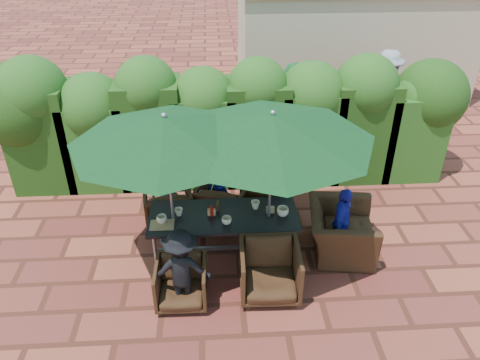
{
  "coord_description": "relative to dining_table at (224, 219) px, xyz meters",
  "views": [
    {
      "loc": [
        -0.32,
        -5.75,
        4.88
      ],
      "look_at": [
        0.06,
        0.4,
        1.1
      ],
      "focal_mm": 35.0,
      "sensor_mm": 36.0,
      "label": 1
    }
  ],
  "objects": [
    {
      "name": "ground",
      "position": [
        0.22,
        0.03,
        -0.67
      ],
      "size": [
        80.0,
        80.0,
        0.0
      ],
      "primitive_type": "plane",
      "color": "brown",
      "rests_on": "ground"
    },
    {
      "name": "dining_table",
      "position": [
        0.0,
        0.0,
        0.0
      ],
      "size": [
        2.24,
        0.9,
        0.75
      ],
      "color": "black",
      "rests_on": "ground"
    },
    {
      "name": "umbrella_left",
      "position": [
        -0.75,
        -0.06,
        1.54
      ],
      "size": [
        2.63,
        2.63,
        2.46
      ],
      "color": "gray",
      "rests_on": "ground"
    },
    {
      "name": "umbrella_right",
      "position": [
        0.68,
        -0.07,
        1.54
      ],
      "size": [
        2.85,
        2.85,
        2.46
      ],
      "color": "gray",
      "rests_on": "ground"
    },
    {
      "name": "chair_far_left",
      "position": [
        -0.92,
        0.87,
        -0.27
      ],
      "size": [
        0.89,
        0.85,
        0.81
      ],
      "primitive_type": "imported",
      "rotation": [
        0.0,
        0.0,
        3.29
      ],
      "color": "black",
      "rests_on": "ground"
    },
    {
      "name": "chair_far_mid",
      "position": [
        0.02,
        0.91,
        -0.26
      ],
      "size": [
        1.01,
        0.98,
        0.84
      ],
      "primitive_type": "imported",
      "rotation": [
        0.0,
        0.0,
        2.82
      ],
      "color": "black",
      "rests_on": "ground"
    },
    {
      "name": "chair_far_right",
      "position": [
        0.78,
        1.05,
        -0.28
      ],
      "size": [
        0.95,
        0.92,
        0.8
      ],
      "primitive_type": "imported",
      "rotation": [
        0.0,
        0.0,
        2.84
      ],
      "color": "black",
      "rests_on": "ground"
    },
    {
      "name": "chair_near_left",
      "position": [
        -0.61,
        -0.95,
        -0.32
      ],
      "size": [
        0.7,
        0.66,
        0.71
      ],
      "primitive_type": "imported",
      "rotation": [
        0.0,
        0.0,
        -0.02
      ],
      "color": "black",
      "rests_on": "ground"
    },
    {
      "name": "chair_near_right",
      "position": [
        0.61,
        -0.86,
        -0.25
      ],
      "size": [
        0.85,
        0.8,
        0.85
      ],
      "primitive_type": "imported",
      "rotation": [
        0.0,
        0.0,
        -0.03
      ],
      "color": "black",
      "rests_on": "ground"
    },
    {
      "name": "chair_end_right",
      "position": [
        1.83,
        -0.02,
        -0.17
      ],
      "size": [
        0.9,
        1.24,
        1.01
      ],
      "primitive_type": "imported",
      "rotation": [
        0.0,
        0.0,
        1.43
      ],
      "color": "black",
      "rests_on": "ground"
    },
    {
      "name": "adult_far_left",
      "position": [
        -0.9,
        0.99,
        -0.02
      ],
      "size": [
        0.74,
        0.59,
        1.31
      ],
      "primitive_type": "imported",
      "rotation": [
        0.0,
        0.0,
        0.36
      ],
      "color": "white",
      "rests_on": "ground"
    },
    {
      "name": "adult_far_mid",
      "position": [
        -0.04,
        1.05,
        -0.11
      ],
      "size": [
        0.44,
        0.37,
        1.13
      ],
      "primitive_type": "imported",
      "rotation": [
        0.0,
        0.0,
        -0.11
      ],
      "color": "#1E20A2",
      "rests_on": "ground"
    },
    {
      "name": "adult_far_right",
      "position": [
        0.93,
        0.94,
        -0.0
      ],
      "size": [
        0.74,
        0.61,
        1.34
      ],
      "primitive_type": "imported",
      "rotation": [
        0.0,
        0.0,
        -0.38
      ],
      "color": "black",
      "rests_on": "ground"
    },
    {
      "name": "adult_near_left",
      "position": [
        -0.59,
        -1.02,
        -0.06
      ],
      "size": [
        0.8,
        0.38,
        1.24
      ],
      "primitive_type": "imported",
      "rotation": [
        0.0,
        0.0,
        3.12
      ],
      "color": "black",
      "rests_on": "ground"
    },
    {
      "name": "adult_end_right",
      "position": [
        1.81,
        -0.07,
        -0.09
      ],
      "size": [
        0.59,
        0.77,
        1.17
      ],
      "primitive_type": "imported",
      "rotation": [
        0.0,
        0.0,
        1.15
      ],
      "color": "#1E20A2",
      "rests_on": "ground"
    },
    {
      "name": "child_left",
      "position": [
        -0.41,
        0.98,
        -0.31
      ],
      "size": [
        0.33,
        0.31,
        0.74
      ],
      "primitive_type": "imported",
      "rotation": [
        0.0,
        0.0,
        -0.43
      ],
      "color": "#DA4D93",
      "rests_on": "ground"
    },
    {
      "name": "child_right",
      "position": [
        0.44,
        0.95,
        -0.28
      ],
      "size": [
        0.33,
        0.28,
        0.79
      ],
      "primitive_type": "imported",
      "rotation": [
        0.0,
        0.0,
        -0.2
      ],
      "color": "#80479A",
      "rests_on": "ground"
    },
    {
      "name": "pedestrian_a",
      "position": [
        1.73,
        4.36,
        0.17
      ],
      "size": [
        1.67,
        1.12,
        1.68
      ],
      "primitive_type": "imported",
      "rotation": [
        0.0,
        0.0,
        2.75
      ],
      "color": "#268E43",
      "rests_on": "ground"
    },
    {
      "name": "pedestrian_b",
      "position": [
        2.43,
        4.49,
        0.12
      ],
      "size": [
        0.76,
        0.47,
        1.59
      ],
      "primitive_type": "imported",
      "rotation": [
        0.0,
        0.0,
        3.15
      ],
      "color": "#DA4D93",
      "rests_on": "ground"
    },
    {
      "name": "pedestrian_c",
      "position": [
        3.9,
        4.4,
        0.28
      ],
      "size": [
        1.33,
        0.87,
        1.91
      ],
      "primitive_type": "imported",
      "rotation": [
        0.0,
        0.0,
        2.87
      ],
      "color": "gray",
      "rests_on": "ground"
    },
    {
      "name": "cup_a",
      "position": [
        -0.91,
        -0.13,
        0.14
      ],
      "size": [
        0.15,
        0.15,
        0.12
      ],
      "primitive_type": "imported",
      "color": "beige",
      "rests_on": "dining_table"
    },
    {
      "name": "cup_b",
      "position": [
        -0.67,
        0.04,
        0.13
      ],
      "size": [
        0.12,
        0.12,
        0.12
      ],
      "primitive_type": "imported",
      "color": "beige",
      "rests_on": "dining_table"
    },
    {
      "name": "cup_c",
      "position": [
        0.04,
        -0.22,
        0.13
      ],
      "size": [
        0.15,
        0.15,
        0.12
      ],
      "primitive_type": "imported",
      "color": "beige",
      "rests_on": "dining_table"
    },
    {
      "name": "cup_d",
      "position": [
        0.5,
        0.15,
        0.14
      ],
      "size": [
        0.13,
        0.13,
        0.13
      ],
      "primitive_type": "imported",
      "color": "beige",
      "rests_on": "dining_table"
    },
    {
      "name": "cup_e",
      "position": [
        0.89,
        -0.06,
        0.15
      ],
      "size": [
        0.18,
        0.18,
        0.14
      ],
      "primitive_type": "imported",
      "color": "beige",
      "rests_on": "dining_table"
    },
    {
      "name": "ketchup_bottle",
      "position": [
        -0.17,
        -0.01,
        0.16
      ],
      "size": [
        0.04,
        0.04,
        0.17
      ],
      "primitive_type": "cylinder",
      "color": "#B20C0A",
      "rests_on": "dining_table"
    },
    {
      "name": "sauce_bottle",
      "position": [
        -0.07,
        0.13,
        0.16
      ],
      "size": [
        0.04,
        0.04,
        0.17
      ],
      "primitive_type": "cylinder",
      "color": "#4C230C",
      "rests_on": "dining_table"
    },
    {
      "name": "serving_tray",
      "position": [
        -0.9,
        -0.2,
        0.08
      ],
      "size": [
        0.35,
        0.25,
        0.02
      ],
      "primitive_type": "cube",
      "color": "#947147",
      "rests_on": "dining_table"
    },
    {
      "name": "number_block_left",
      "position": [
        -0.18,
        0.03,
        0.13
      ],
      "size": [
        0.12,
        0.06,
        0.1
      ],
      "primitive_type": "cube",
      "color": "tan",
      "rests_on": "dining_table"
    },
    {
      "name": "number_block_right",
      "position": [
        0.71,
        0.03,
        0.13
      ],
      "size": [
        0.12,
        0.06,
        0.1
      ],
      "primitive_type": "cube",
      "color": "tan",
      "rests_on": "dining_table"
    },
    {
      "name": "hedge_wall",
      "position": [
        -0.06,
        2.35,
        0.69
      ],
      "size": [
        9.1,
        1.6,
        2.53
      ],
      "color": "black",
      "rests_on": "ground"
    },
    {
      "name": "building",
      "position": [
        3.72,
        7.02,
        0.93
      ],
      "size": [
        6.2,
        3.08,
        3.2
      ],
      "color": "tan",
      "rests_on": "ground"
    }
  ]
}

